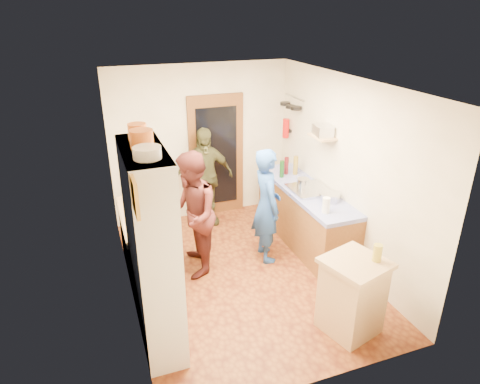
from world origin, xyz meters
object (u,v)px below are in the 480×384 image
right_counter_base (304,217)px  person_back (205,177)px  person_hob (269,206)px  island_base (352,298)px  person_left (194,214)px  hutch_body (152,250)px

right_counter_base → person_back: (-1.26, 1.13, 0.41)m
person_hob → island_base: bearing=-167.7°
island_base → person_left: bearing=126.5°
hutch_body → person_hob: (1.79, 1.06, -0.27)m
island_base → person_left: size_ratio=0.50×
right_counter_base → person_left: (-1.78, -0.16, 0.45)m
island_base → person_hob: person_hob is taller
hutch_body → person_hob: 2.10m
right_counter_base → person_back: bearing=138.0°
island_base → person_hob: size_ratio=0.52×
person_back → hutch_body: bearing=-116.8°
person_back → island_base: bearing=-75.1°
hutch_body → person_left: 1.37m
island_base → person_hob: (-0.26, 1.72, 0.40)m
right_counter_base → person_back: 1.74m
person_back → person_left: bearing=-111.5°
hutch_body → right_counter_base: hutch_body is taller
island_base → person_back: size_ratio=0.52×
right_counter_base → person_back: size_ratio=1.32×
person_left → person_back: (0.52, 1.30, -0.03)m
right_counter_base → hutch_body: bearing=-152.5°
island_base → person_back: 3.22m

